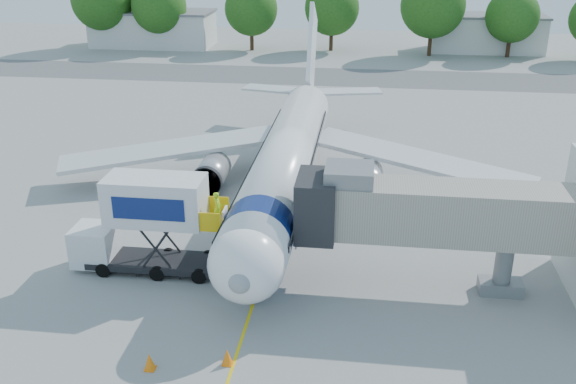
# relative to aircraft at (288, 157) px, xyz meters

# --- Properties ---
(ground) EXTENTS (160.00, 160.00, 0.00)m
(ground) POSITION_rel_aircraft_xyz_m (0.00, -4.12, -2.95)
(ground) COLOR #979794
(ground) RESTS_ON ground
(guidance_line) EXTENTS (0.15, 70.00, 0.01)m
(guidance_line) POSITION_rel_aircraft_xyz_m (0.00, -4.12, -2.94)
(guidance_line) COLOR yellow
(guidance_line) RESTS_ON ground
(taxiway_strip) EXTENTS (120.00, 10.00, 0.01)m
(taxiway_strip) POSITION_rel_aircraft_xyz_m (0.00, 37.88, -2.94)
(taxiway_strip) COLOR #59595B
(taxiway_strip) RESTS_ON ground
(aircraft) EXTENTS (34.17, 37.73, 11.35)m
(aircraft) POSITION_rel_aircraft_xyz_m (0.00, 0.00, 0.00)
(aircraft) COLOR white
(aircraft) RESTS_ON ground
(jet_bridge) EXTENTS (13.90, 3.20, 6.60)m
(jet_bridge) POSITION_rel_aircraft_xyz_m (7.99, -11.12, 1.39)
(jet_bridge) COLOR #A69B8D
(jet_bridge) RESTS_ON ground
(catering_hiloader) EXTENTS (8.50, 2.44, 5.50)m
(catering_hiloader) POSITION_rel_aircraft_xyz_m (-6.27, -11.12, -0.19)
(catering_hiloader) COLOR black
(catering_hiloader) RESTS_ON ground
(ground_tug) EXTENTS (4.21, 2.79, 1.55)m
(ground_tug) POSITION_rel_aircraft_xyz_m (2.69, -19.83, -2.14)
(ground_tug) COLOR silver
(ground_tug) RESTS_ON ground
(safety_cone_a) EXTENTS (0.48, 0.48, 0.77)m
(safety_cone_a) POSITION_rel_aircraft_xyz_m (-0.26, -18.62, -2.58)
(safety_cone_a) COLOR orange
(safety_cone_a) RESTS_ON ground
(safety_cone_b) EXTENTS (0.50, 0.50, 0.79)m
(safety_cone_b) POSITION_rel_aircraft_xyz_m (-3.49, -19.39, -2.57)
(safety_cone_b) COLOR orange
(safety_cone_b) RESTS_ON ground
(outbuilding_left) EXTENTS (18.40, 8.40, 5.30)m
(outbuilding_left) POSITION_rel_aircraft_xyz_m (-28.00, 55.88, -0.29)
(outbuilding_left) COLOR silver
(outbuilding_left) RESTS_ON ground
(outbuilding_right) EXTENTS (16.40, 7.40, 5.30)m
(outbuilding_right) POSITION_rel_aircraft_xyz_m (22.00, 57.88, -0.29)
(outbuilding_right) COLOR silver
(outbuilding_right) RESTS_ON ground
(tree_a) EXTENTS (9.05, 9.05, 11.54)m
(tree_a) POSITION_rel_aircraft_xyz_m (-34.71, 53.48, 4.06)
(tree_a) COLOR #382314
(tree_a) RESTS_ON ground
(tree_b) EXTENTS (8.06, 8.06, 10.28)m
(tree_b) POSITION_rel_aircraft_xyz_m (-25.99, 53.35, 3.29)
(tree_b) COLOR #382314
(tree_b) RESTS_ON ground
(tree_c) EXTENTS (7.72, 7.72, 9.85)m
(tree_c) POSITION_rel_aircraft_xyz_m (-12.35, 54.13, 3.03)
(tree_c) COLOR #382314
(tree_c) RESTS_ON ground
(tree_d) EXTENTS (7.94, 7.94, 10.12)m
(tree_d) POSITION_rel_aircraft_xyz_m (-0.65, 55.43, 3.19)
(tree_d) COLOR #382314
(tree_d) RESTS_ON ground
(tree_e) EXTENTS (9.01, 9.01, 11.49)m
(tree_e) POSITION_rel_aircraft_xyz_m (13.55, 53.15, 4.03)
(tree_e) COLOR #382314
(tree_e) RESTS_ON ground
(tree_f) EXTENTS (7.32, 7.32, 9.34)m
(tree_f) POSITION_rel_aircraft_xyz_m (24.51, 53.63, 2.72)
(tree_f) COLOR #382314
(tree_f) RESTS_ON ground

